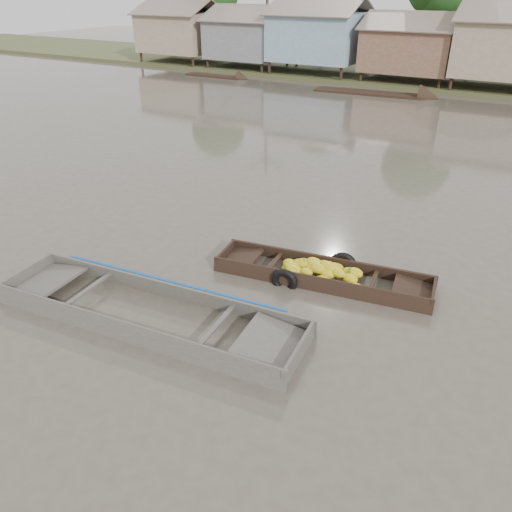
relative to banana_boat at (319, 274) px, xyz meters
The scene contains 3 objects.
ground 3.01m from the banana_boat, 119.76° to the right, with size 120.00×120.00×0.00m, color #4C443A.
banana_boat is the anchor object (origin of this frame).
viewer_boat 4.01m from the banana_boat, 127.11° to the right, with size 6.91×2.43×0.55m.
Camera 1 is at (5.22, -6.82, 6.10)m, focal length 35.00 mm.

